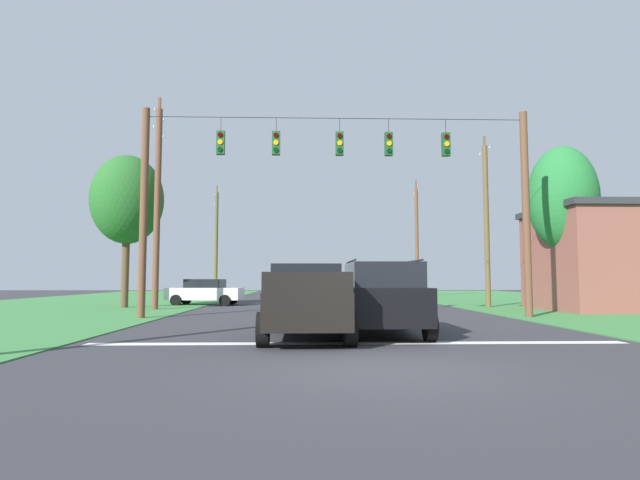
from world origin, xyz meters
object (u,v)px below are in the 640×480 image
utility_pole_far_left (216,241)px  utility_pole_mid_right (487,223)px  tree_roadside_far_right (563,199)px  tree_roadside_right (127,200)px  distant_car_crossing_white (205,292)px  utility_pole_mid_left (157,203)px  overhead_signal_span (337,198)px  pickup_truck (306,301)px  utility_pole_far_right (417,240)px  suv_black (381,296)px

utility_pole_far_left → utility_pole_mid_right: bearing=-43.7°
tree_roadside_far_right → tree_roadside_right: bearing=170.4°
distant_car_crossing_white → utility_pole_mid_left: 6.54m
utility_pole_mid_right → tree_roadside_far_right: bearing=-54.9°
utility_pole_far_left → tree_roadside_far_right: bearing=-45.4°
utility_pole_mid_left → tree_roadside_far_right: utility_pole_mid_left is taller
tree_roadside_right → utility_pole_mid_right: bearing=-0.7°
utility_pole_mid_right → tree_roadside_far_right: 4.32m
overhead_signal_span → pickup_truck: bearing=-100.7°
utility_pole_far_right → overhead_signal_span: bearing=-109.8°
pickup_truck → tree_roadside_far_right: bearing=39.3°
pickup_truck → utility_pole_far_left: 31.47m
overhead_signal_span → pickup_truck: overhead_signal_span is taller
pickup_truck → distant_car_crossing_white: bearing=109.6°
distant_car_crossing_white → utility_pole_far_left: 14.47m
pickup_truck → utility_pole_mid_left: (-7.51, 12.10, 4.39)m
overhead_signal_span → utility_pole_mid_left: utility_pole_mid_left is taller
pickup_truck → distant_car_crossing_white: 17.50m
distant_car_crossing_white → utility_pole_mid_left: bearing=-110.4°
tree_roadside_right → distant_car_crossing_white: bearing=36.2°
pickup_truck → utility_pole_mid_right: bearing=54.0°
distant_car_crossing_white → tree_roadside_far_right: size_ratio=0.56×
overhead_signal_span → tree_roadside_far_right: (11.05, 3.55, 0.58)m
tree_roadside_right → tree_roadside_far_right: size_ratio=1.04×
suv_black → tree_roadside_right: 18.25m
tree_roadside_far_right → utility_pole_mid_right: bearing=125.1°
distant_car_crossing_white → utility_pole_mid_right: size_ratio=0.47×
suv_black → distant_car_crossing_white: suv_black is taller
utility_pole_far_right → tree_roadside_far_right: size_ratio=1.28×
overhead_signal_span → utility_pole_far_right: bearing=70.2°
utility_pole_mid_right → tree_roadside_far_right: (2.45, -3.48, 0.77)m
overhead_signal_span → utility_pole_far_left: 25.40m
overhead_signal_span → distant_car_crossing_white: bearing=125.4°
overhead_signal_span → suv_black: 7.06m
utility_pole_mid_right → utility_pole_far_left: size_ratio=0.97×
utility_pole_mid_right → utility_pole_far_left: bearing=136.3°
suv_black → utility_pole_mid_right: 15.51m
utility_pole_far_left → tree_roadside_far_right: utility_pole_far_left is taller
utility_pole_mid_left → utility_pole_far_left: bearing=90.5°
distant_car_crossing_white → tree_roadside_right: (-3.72, -2.72, 4.97)m
distant_car_crossing_white → utility_pole_far_right: utility_pole_far_right is taller
suv_black → distant_car_crossing_white: size_ratio=1.08×
utility_pole_mid_right → tree_roadside_right: utility_pole_mid_right is taller
utility_pole_far_right → utility_pole_mid_left: 24.74m
utility_pole_mid_right → overhead_signal_span: bearing=-140.7°
utility_pole_mid_right → utility_pole_far_right: (-0.18, 16.38, 0.26)m
suv_black → tree_roadside_right: size_ratio=0.59×
overhead_signal_span → utility_pole_mid_left: (-8.74, 5.61, 0.58)m
overhead_signal_span → tree_roadside_far_right: bearing=17.8°
utility_pole_far_right → utility_pole_far_left: (-17.33, 0.37, -0.06)m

